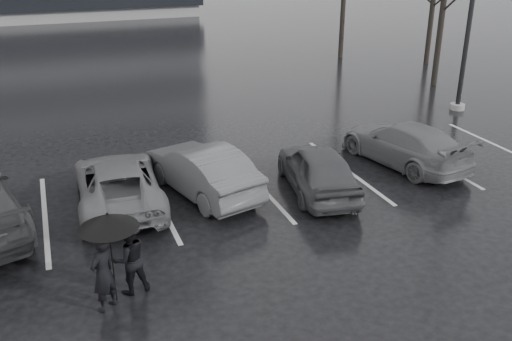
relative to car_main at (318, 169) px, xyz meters
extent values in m
plane|color=black|center=(-1.92, -1.54, -0.64)|extent=(160.00, 160.00, 0.00)
imported|color=black|center=(0.00, 0.00, 0.00)|extent=(2.13, 3.97, 1.29)
imported|color=#313134|center=(-2.91, 0.98, 0.02)|extent=(2.43, 4.28, 1.33)
imported|color=#464648|center=(-5.09, 1.03, -0.03)|extent=(2.22, 4.46, 1.22)
imported|color=#464648|center=(3.30, 0.88, -0.01)|extent=(2.54, 4.59, 1.26)
imported|color=black|center=(-5.96, -3.29, 0.12)|extent=(0.66, 0.64, 1.52)
imported|color=black|center=(-5.42, -2.90, 0.09)|extent=(0.80, 0.67, 1.46)
cylinder|color=black|center=(-5.75, -3.09, 0.15)|extent=(0.02, 0.02, 1.59)
cone|color=black|center=(-5.75, -3.09, 1.05)|extent=(1.10, 1.10, 0.28)
sphere|color=black|center=(-5.75, -3.09, 1.19)|extent=(0.05, 0.05, 0.05)
cylinder|color=gray|center=(8.54, 4.91, -0.53)|extent=(0.56, 0.56, 0.22)
cube|color=#B8B8BA|center=(-6.92, 0.96, -0.64)|extent=(0.12, 5.00, 0.00)
cube|color=#B8B8BA|center=(-4.12, 0.96, -0.64)|extent=(0.12, 5.00, 0.00)
cube|color=#B8B8BA|center=(-1.32, 0.96, -0.64)|extent=(0.12, 5.00, 0.00)
cube|color=#B8B8BA|center=(1.48, 0.96, -0.64)|extent=(0.12, 5.00, 0.00)
cube|color=#B8B8BA|center=(4.28, 0.96, -0.64)|extent=(0.12, 5.00, 0.00)
cube|color=#B8B8BA|center=(7.08, 0.96, -0.64)|extent=(0.12, 5.00, 0.00)
camera|label=1|loc=(-6.45, -12.47, 5.84)|focal=40.00mm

